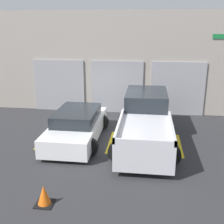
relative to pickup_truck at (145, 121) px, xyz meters
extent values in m
plane|color=#2D2D30|center=(-1.36, 0.74, -0.83)|extent=(28.00, 28.00, 0.00)
cube|color=#9E9389|center=(-1.36, 4.04, 1.76)|extent=(17.54, 0.60, 5.18)
cube|color=#939399|center=(-4.67, 3.70, 0.53)|extent=(2.71, 0.08, 2.72)
cube|color=#939399|center=(-1.56, 3.70, 0.53)|extent=(2.71, 0.08, 2.72)
cube|color=#939399|center=(1.54, 3.70, 0.53)|extent=(2.71, 0.08, 2.72)
cube|color=#197238|center=(3.46, 3.71, 3.12)|extent=(0.90, 0.03, 0.22)
cube|color=silver|center=(0.00, -0.31, -0.16)|extent=(1.87, 5.46, 0.91)
cube|color=#1E2328|center=(0.00, 1.19, 0.62)|extent=(1.72, 2.46, 0.64)
cube|color=silver|center=(-0.90, -1.54, 0.39)|extent=(0.08, 3.01, 0.18)
cube|color=silver|center=(0.90, -1.54, 0.39)|extent=(0.08, 3.01, 0.18)
cube|color=silver|center=(0.00, -3.00, 0.39)|extent=(1.87, 0.08, 0.18)
cylinder|color=black|center=(-0.83, 1.39, -0.44)|extent=(0.78, 0.22, 0.78)
cylinder|color=black|center=(0.83, 1.39, -0.44)|extent=(0.78, 0.22, 0.78)
cylinder|color=black|center=(-0.83, -2.00, -0.44)|extent=(0.78, 0.22, 0.78)
cylinder|color=black|center=(0.83, -2.00, -0.44)|extent=(0.78, 0.22, 0.78)
cube|color=white|center=(-2.73, -0.31, -0.35)|extent=(1.78, 4.26, 0.65)
cube|color=#1E2328|center=(-2.73, -0.20, 0.20)|extent=(1.56, 2.34, 0.45)
cylinder|color=black|center=(-3.50, 1.01, -0.50)|extent=(0.67, 0.22, 0.67)
cylinder|color=black|center=(-1.95, 1.01, -0.50)|extent=(0.67, 0.22, 0.67)
cylinder|color=black|center=(-3.50, -1.63, -0.50)|extent=(0.67, 0.22, 0.67)
cylinder|color=black|center=(-1.95, -1.63, -0.50)|extent=(0.67, 0.22, 0.67)
cube|color=gold|center=(-4.09, -0.31, -0.83)|extent=(0.12, 2.20, 0.01)
cube|color=gold|center=(-1.36, -0.31, -0.83)|extent=(0.12, 2.20, 0.01)
cube|color=gold|center=(1.36, -0.31, -0.83)|extent=(0.12, 2.20, 0.01)
cube|color=black|center=(-2.53, -4.56, -0.81)|extent=(0.47, 0.47, 0.03)
cone|color=orange|center=(-2.53, -4.56, -0.55)|extent=(0.36, 0.36, 0.55)
camera|label=1|loc=(0.04, -10.57, 3.69)|focal=45.00mm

